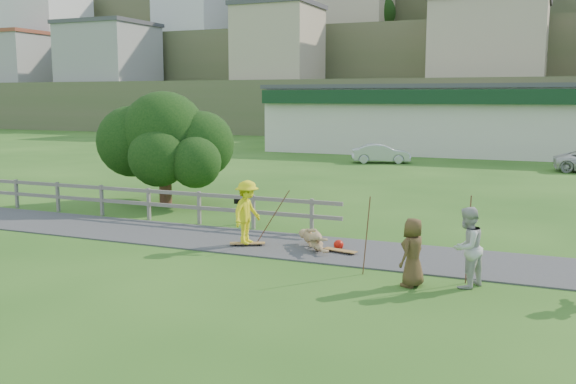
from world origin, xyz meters
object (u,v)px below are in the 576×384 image
at_px(skater_fallen, 314,239).
at_px(car_silver, 381,153).
at_px(spectator_a, 467,247).
at_px(skater_rider, 247,216).
at_px(spectator_c, 413,252).
at_px(bbq, 242,210).
at_px(tree, 165,159).

height_order(skater_fallen, car_silver, car_silver).
bearing_deg(spectator_a, skater_rider, -80.14).
height_order(skater_rider, skater_fallen, skater_rider).
relative_size(skater_rider, spectator_c, 1.15).
bearing_deg(bbq, car_silver, 76.02).
relative_size(spectator_a, tree, 0.34).
bearing_deg(skater_rider, spectator_a, -98.72).
bearing_deg(car_silver, spectator_a, 178.93).
xyz_separation_m(spectator_a, tree, (-12.54, 7.02, 0.85)).
bearing_deg(spectator_c, tree, -105.29).
distance_m(skater_rider, bbq, 3.25).
distance_m(skater_rider, car_silver, 24.22).
height_order(spectator_c, tree, tree).
distance_m(car_silver, bbq, 21.32).
bearing_deg(skater_fallen, car_silver, 60.65).
height_order(tree, bbq, tree).
bearing_deg(spectator_c, bbq, -107.81).
distance_m(spectator_a, car_silver, 27.11).
bearing_deg(skater_rider, skater_fallen, -74.71).
bearing_deg(bbq, spectator_c, -51.82).
bearing_deg(car_silver, skater_fallen, 170.64).
height_order(skater_rider, spectator_a, spectator_a).
height_order(spectator_c, car_silver, spectator_c).
xyz_separation_m(spectator_c, tree, (-11.43, 7.42, 0.98)).
bearing_deg(spectator_c, skater_rider, -93.58).
bearing_deg(car_silver, bbq, 162.58).
bearing_deg(skater_fallen, spectator_a, -63.55).
relative_size(skater_rider, tree, 0.33).
bearing_deg(tree, spectator_c, -32.99).
bearing_deg(spectator_a, bbq, -95.10).
bearing_deg(skater_rider, bbq, 35.46).
xyz_separation_m(skater_rider, spectator_c, (5.10, -1.99, -0.12)).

